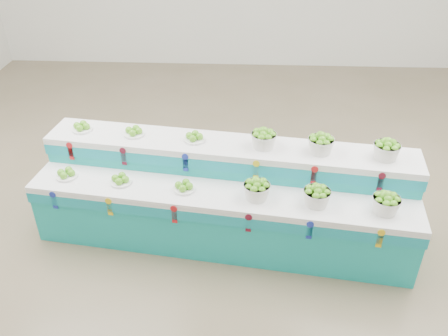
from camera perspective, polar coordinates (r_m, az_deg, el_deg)
The scene contains 14 objects.
ground at distance 5.66m, azimuth 2.00°, elevation -5.28°, with size 10.00×10.00×0.00m, color brown.
display_stand at distance 5.04m, azimuth 0.00°, elevation -3.44°, with size 4.01×1.03×1.02m, color #17A7A5, non-canonical shape.
plate_lower_left at distance 5.21m, azimuth -18.67°, elevation -0.58°, with size 0.23×0.23×0.10m, color white.
plate_lower_mid at distance 4.96m, azimuth -12.50°, elevation -1.30°, with size 0.23×0.23×0.10m, color white.
plate_lower_right at distance 4.76m, azimuth -4.90°, elevation -2.16°, with size 0.23×0.23×0.10m, color white.
basket_lower_left at distance 4.62m, azimuth 4.01°, elevation -2.59°, with size 0.27×0.27×0.21m, color silver, non-canonical shape.
basket_lower_mid at distance 4.61m, azimuth 11.23°, elevation -3.31°, with size 0.27×0.27×0.21m, color silver, non-canonical shape.
basket_lower_right at distance 4.68m, azimuth 19.13°, elevation -4.03°, with size 0.27×0.27×0.21m, color silver, non-canonical shape.
plate_upper_left at distance 5.44m, azimuth -16.93°, elevation 4.88°, with size 0.23×0.23×0.10m, color white.
plate_upper_mid at distance 5.20m, azimuth -10.94°, elevation 4.45°, with size 0.23×0.23×0.10m, color white.
plate_upper_right at distance 5.01m, azimuth -3.63°, elevation 3.85°, with size 0.23×0.23×0.10m, color white.
basket_upper_left at distance 4.88m, azimuth 4.86°, elevation 3.62°, with size 0.27×0.27×0.21m, color silver, non-canonical shape.
basket_upper_mid at distance 4.87m, azimuth 11.71°, elevation 2.95°, with size 0.27×0.27×0.21m, color silver, non-canonical shape.
basket_upper_right at distance 4.94m, azimuth 19.18°, elevation 2.17°, with size 0.27×0.27×0.21m, color silver, non-canonical shape.
Camera 1 is at (0.02, -4.46, 3.49)m, focal length 37.54 mm.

